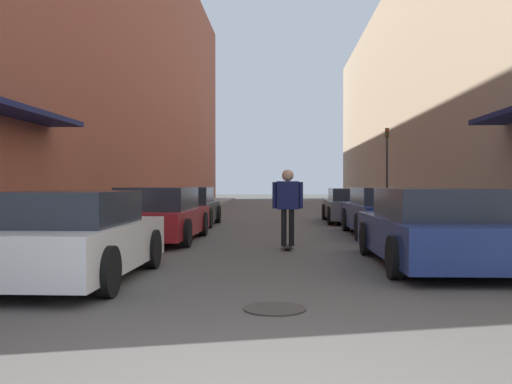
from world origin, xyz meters
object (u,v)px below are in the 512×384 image
Objects in this scene: parked_car_left_2 at (187,207)px; traffic_light at (387,160)px; parked_car_left_1 at (160,215)px; skateboarder at (288,200)px; parked_car_right_1 at (384,212)px; parked_car_right_2 at (354,206)px; parked_car_left_0 at (72,238)px; parked_car_right_0 at (432,229)px; manhole_cover at (275,309)px.

parked_car_left_2 is 11.36m from traffic_light.
skateboarder is at bearing -27.16° from parked_car_left_1.
parked_car_right_1 is (5.70, 1.70, 0.01)m from parked_car_left_1.
parked_car_right_2 is 2.50× the size of skateboarder.
parked_car_left_0 is 10.88m from parked_car_left_2.
parked_car_left_1 is 3.49m from skateboarder.
parked_car_right_0 is 1.19× the size of traffic_light.
traffic_light is (2.16, 11.29, 1.85)m from parked_car_right_1.
parked_car_right_1 is 2.74× the size of skateboarder.
parked_car_right_0 is at bearing -58.06° from parked_car_left_2.
parked_car_right_1 is at bearing 52.01° from parked_car_left_0.
parked_car_left_2 is (-0.16, 10.88, -0.01)m from parked_car_left_0.
parked_car_left_1 is at bearing 89.39° from parked_car_left_0.
parked_car_right_1 is 4.22m from skateboarder.
parked_car_right_2 is (5.62, 12.65, -0.02)m from parked_car_left_0.
parked_car_right_2 is at bearing 73.85° from skateboarder.
parked_car_right_1 is at bearing -88.56° from parked_car_right_2.
parked_car_right_1 is at bearing 51.49° from skateboarder.
parked_car_right_1 is (0.20, 5.66, -0.00)m from parked_car_right_0.
parked_car_left_2 is 6.88m from parked_car_right_1.
parked_car_right_2 is (5.56, 6.98, -0.03)m from parked_car_left_1.
parked_car_right_0 is at bearing 17.08° from parked_car_left_0.
parked_car_left_0 is 20.35m from traffic_light.
parked_car_left_0 is at bearing -89.16° from parked_car_left_2.
parked_car_right_0 is 2.71× the size of skateboarder.
parked_car_left_1 is at bearing 144.27° from parked_car_right_0.
skateboarder is at bearing -128.51° from parked_car_right_1.
skateboarder reaches higher than parked_car_left_1.
skateboarder reaches higher than parked_car_left_2.
parked_car_left_2 is at bearing 90.84° from parked_car_left_0.
parked_car_left_0 is at bearing -162.92° from parked_car_right_0.
traffic_light reaches higher than manhole_cover.
skateboarder is at bearing -108.13° from traffic_light.
parked_car_right_0 reaches higher than parked_car_right_1.
parked_car_right_2 is 6.70m from traffic_light.
parked_car_right_2 is at bearing 16.99° from parked_car_left_2.
parked_car_right_2 is at bearing 51.46° from parked_car_left_1.
parked_car_left_2 reaches higher than manhole_cover.
parked_car_left_0 is 1.02× the size of traffic_light.
parked_car_left_2 is 0.87× the size of parked_car_right_0.
parked_car_left_2 is 7.57m from skateboarder.
traffic_light is at bearing 58.85° from parked_car_left_1.
skateboarder is at bearing 52.42° from parked_car_left_0.
parked_car_left_2 is at bearing -136.08° from traffic_light.
parked_car_left_2 reaches higher than parked_car_right_2.
manhole_cover is (-2.82, -9.10, -0.63)m from parked_car_right_1.
parked_car_right_0 is (5.72, -9.17, 0.02)m from parked_car_left_2.
parked_car_right_0 is at bearing -35.73° from parked_car_left_1.
parked_car_left_0 is at bearing -127.99° from parked_car_right_1.
parked_car_right_2 reaches higher than manhole_cover.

